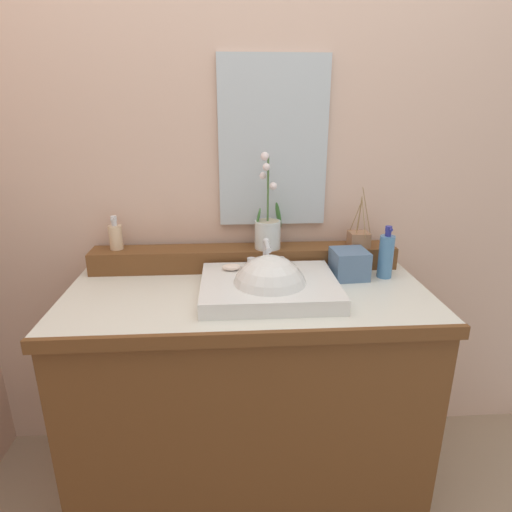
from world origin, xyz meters
TOP-DOWN VIEW (x-y plane):
  - floor at (0.00, 0.00)m, footprint 3.01×3.80m
  - wall_back at (0.00, 0.42)m, footprint 3.01×0.20m
  - vanity_cabinet at (0.00, -0.00)m, footprint 1.30×0.63m
  - back_ledge at (0.00, 0.24)m, footprint 1.23×0.13m
  - sink_basin at (0.07, -0.05)m, footprint 0.47×0.38m
  - soap_bar at (-0.06, 0.07)m, footprint 0.07×0.04m
  - potted_plant at (0.09, 0.22)m, footprint 0.12×0.10m
  - soap_dispenser at (-0.51, 0.25)m, footprint 0.05×0.05m
  - reed_diffuser at (0.46, 0.22)m, footprint 0.09×0.10m
  - lotion_bottle at (0.54, 0.10)m, footprint 0.06×0.06m
  - tissue_box at (0.40, 0.11)m, footprint 0.14×0.14m
  - mirror at (0.12, 0.31)m, footprint 0.43×0.02m

SIDE VIEW (x-z plane):
  - floor at x=0.00m, z-range -0.10..0.00m
  - vanity_cabinet at x=0.00m, z-range 0.00..0.87m
  - sink_basin at x=0.07m, z-range 0.75..1.03m
  - back_ledge at x=0.00m, z-range 0.87..0.96m
  - tissue_box at x=0.40m, z-range 0.87..0.98m
  - soap_bar at x=-0.06m, z-range 0.92..0.95m
  - lotion_bottle at x=0.54m, z-range 0.86..1.06m
  - reed_diffuser at x=0.46m, z-range 0.87..1.11m
  - soap_dispenser at x=-0.51m, z-range 0.95..1.08m
  - potted_plant at x=0.09m, z-range 0.85..1.23m
  - wall_back at x=0.00m, z-range 0.00..2.42m
  - mirror at x=0.12m, z-range 1.04..1.69m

